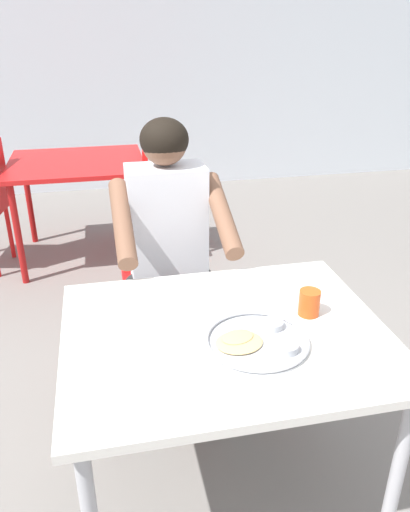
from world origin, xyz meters
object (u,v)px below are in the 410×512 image
at_px(table_foreground, 225,351).
at_px(table_background_red, 77,173).
at_px(chair_foreground, 165,268).
at_px(drinking_cup, 309,302).
at_px(chair_red_right, 163,189).
at_px(thali_tray, 257,340).
at_px(diner_foreground, 171,240).

relative_size(table_foreground, table_background_red, 1.12).
height_order(chair_foreground, table_background_red, chair_foreground).
distance_m(drinking_cup, chair_red_right, 2.28).
bearing_deg(thali_tray, table_background_red, 103.97).
distance_m(table_foreground, thali_tray, 0.15).
height_order(diner_foreground, chair_red_right, diner_foreground).
bearing_deg(diner_foreground, table_foreground, -83.82).
xyz_separation_m(chair_foreground, chair_red_right, (0.17, 1.38, -0.04)).
height_order(table_foreground, diner_foreground, diner_foreground).
xyz_separation_m(table_foreground, chair_red_right, (0.10, 2.29, -0.18)).
relative_size(table_foreground, chair_red_right, 1.28).
bearing_deg(diner_foreground, table_background_red, 105.34).
bearing_deg(table_foreground, drinking_cup, 7.59).
distance_m(diner_foreground, chair_red_right, 1.63).
bearing_deg(drinking_cup, thali_tray, -150.28).
xyz_separation_m(drinking_cup, chair_red_right, (-0.20, 2.25, -0.30)).
relative_size(chair_foreground, chair_red_right, 1.08).
xyz_separation_m(table_background_red, chair_red_right, (0.60, 0.03, -0.17)).
height_order(table_foreground, chair_red_right, chair_red_right).
xyz_separation_m(table_foreground, drinking_cup, (0.30, 0.04, 0.13)).
bearing_deg(chair_red_right, chair_foreground, -97.17).
bearing_deg(drinking_cup, table_background_red, 109.86).
distance_m(diner_foreground, table_background_red, 1.63).
distance_m(table_foreground, diner_foreground, 0.70).
height_order(table_foreground, thali_tray, thali_tray).
height_order(diner_foreground, table_background_red, diner_foreground).
height_order(thali_tray, chair_red_right, chair_red_right).
xyz_separation_m(table_foreground, thali_tray, (0.08, -0.09, 0.09)).
bearing_deg(diner_foreground, chair_foreground, 90.45).
distance_m(chair_foreground, table_background_red, 1.42).
bearing_deg(chair_foreground, diner_foreground, -89.55).
xyz_separation_m(drinking_cup, diner_foreground, (-0.37, 0.65, -0.02)).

